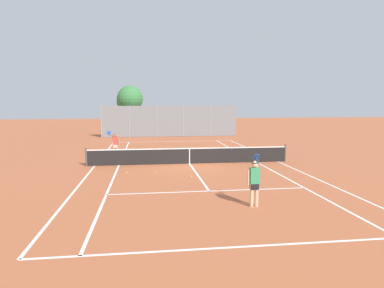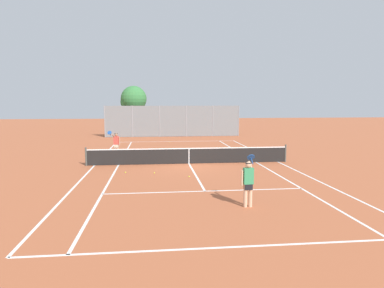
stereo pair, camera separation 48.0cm
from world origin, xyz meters
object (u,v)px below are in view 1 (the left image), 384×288
loose_tennis_ball_4 (175,152)px  tennis_net (190,155)px  loose_tennis_ball_5 (191,177)px  tree_behind_left (129,100)px  loose_tennis_ball_1 (167,142)px  loose_tennis_ball_0 (156,173)px  loose_tennis_ball_3 (192,151)px  player_far_left (115,143)px  loose_tennis_ball_2 (127,173)px  player_near_side (254,180)px

loose_tennis_ball_4 → tennis_net: bearing=-84.2°
loose_tennis_ball_4 → loose_tennis_ball_5: (0.08, -8.21, 0.00)m
tennis_net → tree_behind_left: tree_behind_left is taller
loose_tennis_ball_1 → tree_behind_left: size_ratio=0.01×
tennis_net → loose_tennis_ball_1: tennis_net is taller
loose_tennis_ball_1 → loose_tennis_ball_5: bearing=-89.0°
loose_tennis_ball_0 → loose_tennis_ball_3: (2.91, 7.65, 0.00)m
player_far_left → loose_tennis_ball_1: size_ratio=26.88×
player_far_left → loose_tennis_ball_2: 5.77m
loose_tennis_ball_0 → tree_behind_left: (-2.39, 23.05, 3.93)m
loose_tennis_ball_0 → loose_tennis_ball_5: (1.68, -1.05, 0.00)m
player_near_side → player_far_left: size_ratio=1.00×
loose_tennis_ball_1 → loose_tennis_ball_0: bearing=-96.0°
tennis_net → loose_tennis_ball_0: 3.38m
tennis_net → loose_tennis_ball_3: bearing=80.4°
loose_tennis_ball_2 → tree_behind_left: 23.09m
loose_tennis_ball_3 → loose_tennis_ball_1: bearing=103.7°
loose_tennis_ball_5 → tree_behind_left: tree_behind_left is taller
loose_tennis_ball_5 → player_far_left: bearing=121.0°
player_near_side → loose_tennis_ball_2: 7.95m
loose_tennis_ball_2 → tree_behind_left: tree_behind_left is taller
tennis_net → loose_tennis_ball_2: 4.26m
tennis_net → loose_tennis_ball_0: bearing=-127.9°
player_near_side → loose_tennis_ball_1: bearing=95.2°
player_near_side → player_far_left: bearing=115.7°
tennis_net → player_near_side: size_ratio=6.76×
tennis_net → loose_tennis_ball_0: (-2.06, -2.64, -0.48)m
loose_tennis_ball_0 → loose_tennis_ball_1: bearing=84.0°
loose_tennis_ball_0 → loose_tennis_ball_2: 1.52m
tennis_net → player_far_left: bearing=144.3°
tennis_net → loose_tennis_ball_1: 11.10m
tennis_net → player_far_left: size_ratio=6.76×
tennis_net → loose_tennis_ball_4: 4.56m
loose_tennis_ball_3 → player_far_left: bearing=-162.4°
loose_tennis_ball_1 → loose_tennis_ball_4: (0.16, -6.56, 0.00)m
loose_tennis_ball_0 → loose_tennis_ball_5: same height
player_near_side → loose_tennis_ball_4: size_ratio=26.88×
loose_tennis_ball_1 → loose_tennis_ball_3: same height
tennis_net → tree_behind_left: size_ratio=2.16×
loose_tennis_ball_0 → loose_tennis_ball_2: size_ratio=1.00×
player_far_left → loose_tennis_ball_5: bearing=-59.0°
player_far_left → loose_tennis_ball_0: player_far_left is taller
tennis_net → player_far_left: player_far_left is taller
loose_tennis_ball_4 → loose_tennis_ball_5: 8.21m
loose_tennis_ball_0 → loose_tennis_ball_1: (1.43, 13.71, 0.00)m
loose_tennis_ball_1 → loose_tennis_ball_5: 14.77m
tennis_net → player_near_side: 8.75m
player_far_left → loose_tennis_ball_0: bearing=-67.0°
loose_tennis_ball_2 → tree_behind_left: size_ratio=0.01×
loose_tennis_ball_3 → loose_tennis_ball_5: same height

